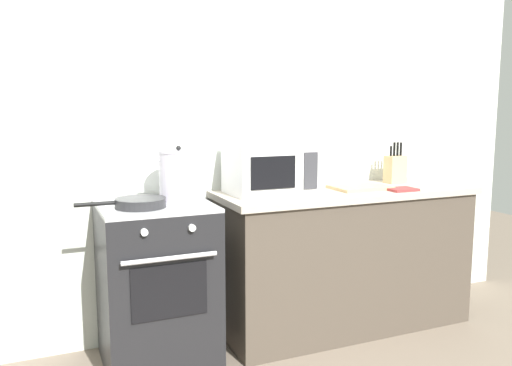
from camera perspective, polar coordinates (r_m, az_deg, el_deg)
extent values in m
cube|color=silver|center=(3.39, -1.75, 5.04)|extent=(4.40, 0.10, 2.50)
cube|color=#4C4238|center=(3.49, 9.77, -8.49)|extent=(1.64, 0.56, 0.88)
cube|color=#ADA393|center=(3.39, 9.95, -1.02)|extent=(1.70, 0.60, 0.04)
cube|color=black|center=(3.01, -10.84, -11.08)|extent=(0.60, 0.60, 0.90)
cube|color=#B7B7BC|center=(2.89, -11.08, -2.43)|extent=(0.60, 0.60, 0.02)
cube|color=black|center=(2.70, -9.46, -11.69)|extent=(0.39, 0.01, 0.28)
cylinder|color=silver|center=(2.63, -9.42, -8.18)|extent=(0.48, 0.02, 0.02)
cylinder|color=silver|center=(2.58, -12.18, -5.31)|extent=(0.04, 0.02, 0.04)
cylinder|color=silver|center=(2.64, -7.04, -4.91)|extent=(0.04, 0.02, 0.04)
cylinder|color=silver|center=(2.96, -8.45, 0.71)|extent=(0.22, 0.22, 0.27)
cylinder|color=silver|center=(2.94, -8.51, 3.43)|extent=(0.23, 0.23, 0.01)
sphere|color=black|center=(2.94, -8.52, 3.82)|extent=(0.03, 0.03, 0.03)
cylinder|color=silver|center=(2.92, -11.00, 2.41)|extent=(0.05, 0.01, 0.01)
cylinder|color=silver|center=(2.98, -6.04, 2.64)|extent=(0.05, 0.01, 0.01)
cylinder|color=#28282B|center=(2.79, -12.56, -2.13)|extent=(0.27, 0.27, 0.05)
cylinder|color=black|center=(2.75, -17.33, -2.22)|extent=(0.20, 0.02, 0.02)
cube|color=white|center=(3.17, 1.49, 1.56)|extent=(0.50, 0.36, 0.30)
cube|color=black|center=(2.98, 1.92, 1.14)|extent=(0.28, 0.01, 0.19)
cube|color=#38383D|center=(3.09, 6.04, 1.35)|extent=(0.09, 0.01, 0.22)
cube|color=tan|center=(3.42, 11.35, -0.48)|extent=(0.36, 0.26, 0.02)
cube|color=tan|center=(3.75, 15.05, 1.45)|extent=(0.13, 0.10, 0.19)
cylinder|color=black|center=(3.71, 14.61, 3.42)|extent=(0.02, 0.02, 0.07)
cylinder|color=black|center=(3.73, 14.96, 3.62)|extent=(0.02, 0.02, 0.09)
cylinder|color=black|center=(3.74, 15.30, 3.62)|extent=(0.02, 0.02, 0.09)
cylinder|color=black|center=(3.76, 15.63, 3.62)|extent=(0.02, 0.02, 0.09)
cube|color=#993333|center=(3.41, 15.70, -0.67)|extent=(0.18, 0.14, 0.02)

